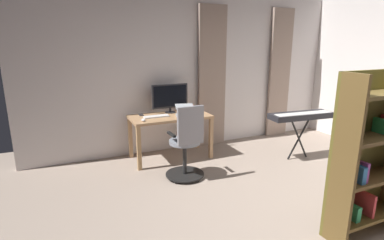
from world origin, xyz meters
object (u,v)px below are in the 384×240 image
(desk, at_px, (170,122))
(computer_keyboard, at_px, (156,117))
(piano_keyboard, at_px, (301,116))
(mug_coffee, at_px, (191,108))
(cell_phone_by_monitor, at_px, (141,115))
(cell_phone_face_up, at_px, (199,113))
(office_chair, at_px, (187,145))
(laptop, at_px, (185,112))
(computer_mouse, at_px, (143,120))
(computer_monitor, at_px, (170,97))
(bookshelf, at_px, (368,156))

(desk, height_order, computer_keyboard, computer_keyboard)
(desk, bearing_deg, piano_keyboard, 155.03)
(mug_coffee, bearing_deg, piano_keyboard, 144.65)
(cell_phone_by_monitor, relative_size, mug_coffee, 1.08)
(cell_phone_face_up, xyz_separation_m, mug_coffee, (0.07, -0.18, 0.05))
(office_chair, xyz_separation_m, laptop, (-0.30, -0.78, 0.29))
(office_chair, height_order, cell_phone_by_monitor, office_chair)
(piano_keyboard, bearing_deg, computer_mouse, -10.87)
(computer_monitor, height_order, cell_phone_by_monitor, computer_monitor)
(bookshelf, bearing_deg, office_chair, -58.36)
(office_chair, height_order, mug_coffee, office_chair)
(computer_monitor, bearing_deg, office_chair, 81.88)
(computer_keyboard, bearing_deg, desk, -174.50)
(cell_phone_face_up, distance_m, piano_keyboard, 1.68)
(office_chair, distance_m, computer_monitor, 1.20)
(computer_keyboard, bearing_deg, computer_monitor, -144.37)
(mug_coffee, bearing_deg, computer_monitor, -7.86)
(desk, xyz_separation_m, laptop, (-0.23, 0.09, 0.16))
(bookshelf, bearing_deg, cell_phone_face_up, -78.27)
(desk, relative_size, computer_keyboard, 3.21)
(laptop, bearing_deg, piano_keyboard, 170.10)
(computer_monitor, relative_size, bookshelf, 0.38)
(cell_phone_by_monitor, xyz_separation_m, piano_keyboard, (-2.38, 1.13, -0.01))
(cell_phone_by_monitor, bearing_deg, office_chair, 112.76)
(desk, height_order, piano_keyboard, piano_keyboard)
(desk, distance_m, cell_phone_face_up, 0.53)
(piano_keyboard, bearing_deg, computer_keyboard, -16.29)
(computer_mouse, bearing_deg, bookshelf, 121.74)
(office_chair, relative_size, computer_monitor, 1.72)
(piano_keyboard, bearing_deg, computer_monitor, -25.17)
(computer_keyboard, xyz_separation_m, computer_mouse, (0.26, 0.16, 0.01))
(computer_mouse, bearing_deg, computer_keyboard, -148.93)
(computer_keyboard, distance_m, cell_phone_by_monitor, 0.31)
(cell_phone_face_up, bearing_deg, piano_keyboard, 132.71)
(computer_monitor, relative_size, mug_coffee, 4.77)
(bookshelf, bearing_deg, desk, -68.50)
(desk, height_order, cell_phone_by_monitor, cell_phone_by_monitor)
(cell_phone_by_monitor, distance_m, piano_keyboard, 2.63)
(office_chair, relative_size, cell_phone_by_monitor, 7.56)
(computer_keyboard, xyz_separation_m, cell_phone_face_up, (-0.76, 0.00, -0.01))
(desk, bearing_deg, bookshelf, 111.50)
(office_chair, height_order, computer_mouse, office_chair)
(laptop, bearing_deg, mug_coffee, -115.66)
(office_chair, height_order, piano_keyboard, office_chair)
(desk, xyz_separation_m, computer_keyboard, (0.24, 0.02, 0.12))
(desk, distance_m, computer_keyboard, 0.27)
(desk, height_order, bookshelf, bookshelf)
(laptop, xyz_separation_m, cell_phone_face_up, (-0.28, -0.07, -0.05))
(computer_mouse, relative_size, cell_phone_face_up, 0.69)
(laptop, distance_m, cell_phone_by_monitor, 0.73)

